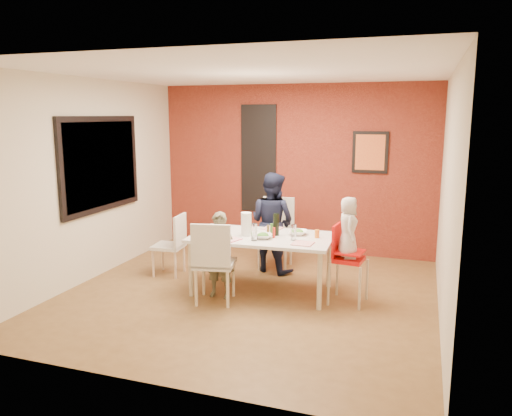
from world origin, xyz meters
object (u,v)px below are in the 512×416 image
(child_near, at_px, (220,255))
(child_far, at_px, (272,222))
(wine_bottle, at_px, (276,225))
(toddler, at_px, (348,227))
(dining_table, at_px, (262,241))
(chair_near, at_px, (213,259))
(high_chair, at_px, (345,256))
(paper_towel_roll, at_px, (246,224))
(chair_far, at_px, (277,228))
(chair_left, at_px, (173,241))

(child_near, height_order, child_far, child_far)
(child_far, height_order, wine_bottle, child_far)
(toddler, bearing_deg, wine_bottle, 67.90)
(dining_table, height_order, chair_near, chair_near)
(chair_near, xyz_separation_m, high_chair, (1.46, 0.56, 0.01))
(paper_towel_roll, bearing_deg, child_far, 86.07)
(chair_far, relative_size, child_far, 0.71)
(chair_near, relative_size, high_chair, 1.05)
(chair_left, relative_size, high_chair, 0.91)
(dining_table, bearing_deg, paper_towel_roll, -165.55)
(dining_table, distance_m, chair_left, 1.41)
(high_chair, bearing_deg, paper_towel_roll, 96.93)
(wine_bottle, height_order, paper_towel_roll, paper_towel_roll)
(child_far, xyz_separation_m, paper_towel_roll, (-0.06, -0.91, 0.16))
(child_far, xyz_separation_m, toddler, (1.20, -0.90, 0.21))
(dining_table, distance_m, wine_bottle, 0.27)
(chair_left, relative_size, child_near, 0.81)
(child_far, bearing_deg, chair_left, 45.20)
(chair_near, bearing_deg, dining_table, -135.79)
(dining_table, height_order, chair_left, chair_left)
(dining_table, relative_size, chair_near, 1.80)
(dining_table, height_order, chair_far, chair_far)
(chair_left, bearing_deg, wine_bottle, 78.39)
(dining_table, relative_size, chair_left, 2.08)
(chair_far, xyz_separation_m, paper_towel_roll, (-0.06, -1.16, 0.31))
(high_chair, height_order, wine_bottle, wine_bottle)
(child_near, height_order, paper_towel_roll, child_near)
(child_far, height_order, toddler, child_far)
(dining_table, xyz_separation_m, toddler, (1.07, -0.04, 0.26))
(high_chair, xyz_separation_m, paper_towel_roll, (-1.24, -0.01, 0.30))
(chair_far, relative_size, toddler, 1.41)
(chair_left, bearing_deg, child_near, 52.88)
(dining_table, xyz_separation_m, wine_bottle, (0.16, 0.07, 0.20))
(high_chair, distance_m, paper_towel_roll, 1.28)
(chair_far, distance_m, chair_left, 1.52)
(chair_far, bearing_deg, wine_bottle, -77.15)
(high_chair, relative_size, wine_bottle, 3.43)
(chair_near, bearing_deg, child_far, -112.07)
(child_near, bearing_deg, paper_towel_roll, 50.77)
(toddler, distance_m, paper_towel_roll, 1.26)
(chair_left, xyz_separation_m, child_near, (0.95, -0.59, 0.05))
(chair_far, distance_m, toddler, 1.71)
(paper_towel_roll, bearing_deg, child_near, -128.54)
(high_chair, bearing_deg, chair_far, 52.06)
(dining_table, bearing_deg, high_chair, -1.91)
(toddler, relative_size, wine_bottle, 2.62)
(child_far, bearing_deg, dining_table, 117.06)
(child_far, distance_m, toddler, 1.52)
(chair_far, xyz_separation_m, wine_bottle, (0.29, -1.04, 0.30))
(chair_left, height_order, child_near, child_near)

